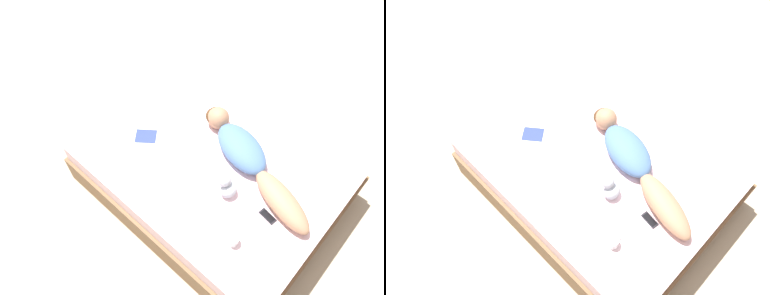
# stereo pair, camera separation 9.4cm
# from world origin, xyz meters

# --- Properties ---
(ground_plane) EXTENTS (12.00, 12.00, 0.00)m
(ground_plane) POSITION_xyz_m (0.00, 0.00, 0.00)
(ground_plane) COLOR #B7A88E
(bed) EXTENTS (1.70, 2.17, 0.54)m
(bed) POSITION_xyz_m (0.00, 0.00, 0.26)
(bed) COLOR brown
(bed) RESTS_ON ground_plane
(person) EXTENTS (0.62, 1.35, 0.20)m
(person) POSITION_xyz_m (0.13, -0.24, 0.62)
(person) COLOR #A37556
(person) RESTS_ON bed
(open_magazine) EXTENTS (0.52, 0.49, 0.01)m
(open_magazine) POSITION_xyz_m (-0.34, 0.53, 0.54)
(open_magazine) COLOR white
(open_magazine) RESTS_ON bed
(coffee_mug) EXTENTS (0.12, 0.09, 0.09)m
(coffee_mug) POSITION_xyz_m (-0.50, -0.58, 0.58)
(coffee_mug) COLOR white
(coffee_mug) RESTS_ON bed
(cell_phone) EXTENTS (0.08, 0.15, 0.01)m
(cell_phone) POSITION_xyz_m (-0.16, -0.65, 0.54)
(cell_phone) COLOR black
(cell_phone) RESTS_ON bed
(plush_toy) EXTENTS (0.14, 0.17, 0.21)m
(plush_toy) POSITION_xyz_m (-0.20, -0.28, 0.63)
(plush_toy) COLOR #B2BCCC
(plush_toy) RESTS_ON bed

